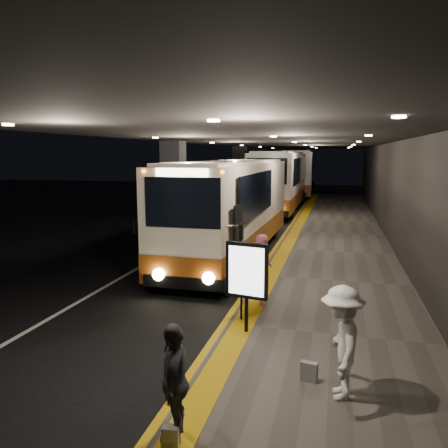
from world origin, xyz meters
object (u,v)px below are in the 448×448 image
at_px(passenger_waiting_grey, 175,381).
at_px(coach_main, 233,212).
at_px(stanchion_post, 241,298).
at_px(passenger_waiting_white, 341,342).
at_px(bag_plain, 170,437).
at_px(info_sign, 247,272).
at_px(bag_polka, 309,372).
at_px(coach_third, 298,174).
at_px(coach_second, 280,183).
at_px(passenger_boarding, 263,269).

bearing_deg(passenger_waiting_grey, coach_main, 178.31).
bearing_deg(stanchion_post, passenger_waiting_white, -51.61).
bearing_deg(bag_plain, info_sign, 87.09).
height_order(coach_main, passenger_waiting_white, coach_main).
bearing_deg(bag_polka, passenger_waiting_grey, -130.17).
xyz_separation_m(coach_third, passenger_waiting_white, (3.90, -35.90, -0.91)).
relative_size(coach_third, passenger_waiting_white, 7.33).
xyz_separation_m(coach_main, coach_second, (-0.00, 14.34, 0.19)).
relative_size(coach_main, passenger_waiting_white, 6.43).
distance_m(coach_third, passenger_boarding, 32.04).
relative_size(coach_main, stanchion_post, 11.33).
xyz_separation_m(coach_second, passenger_waiting_white, (4.02, -23.93, -0.85)).
bearing_deg(passenger_waiting_white, bag_polka, -129.77).
bearing_deg(coach_third, coach_main, -93.26).
relative_size(passenger_waiting_white, info_sign, 0.92).
xyz_separation_m(passenger_waiting_white, bag_polka, (-0.49, 0.34, -0.72)).
bearing_deg(stanchion_post, coach_main, 105.06).
distance_m(coach_main, passenger_waiting_grey, 11.37).
bearing_deg(passenger_waiting_white, bag_plain, -54.62).
relative_size(coach_main, passenger_waiting_grey, 7.14).
bearing_deg(bag_polka, stanchion_post, 125.04).
bearing_deg(passenger_boarding, coach_main, 6.60).
height_order(coach_main, bag_plain, coach_main).
relative_size(info_sign, stanchion_post, 1.92).
bearing_deg(coach_main, passenger_waiting_grey, -79.11).
distance_m(passenger_boarding, stanchion_post, 1.29).
bearing_deg(info_sign, coach_third, 103.37).
xyz_separation_m(coach_second, coach_third, (0.11, 11.97, 0.06)).
bearing_deg(coach_third, bag_polka, -87.53).
bearing_deg(passenger_boarding, bag_polka, -173.08).
distance_m(coach_main, passenger_boarding, 6.08).
xyz_separation_m(passenger_boarding, info_sign, (-0.05, -1.85, 0.42)).
xyz_separation_m(passenger_waiting_white, stanchion_post, (-2.17, 2.74, -0.39)).
height_order(passenger_waiting_white, passenger_waiting_grey, passenger_waiting_white).
height_order(passenger_waiting_white, info_sign, info_sign).
distance_m(passenger_boarding, passenger_waiting_white, 4.36).
distance_m(coach_third, stanchion_post, 33.23).
relative_size(coach_second, passenger_waiting_grey, 7.82).
bearing_deg(bag_plain, coach_third, 92.71).
relative_size(passenger_boarding, passenger_waiting_white, 1.01).
bearing_deg(bag_plain, bag_polka, 52.65).
xyz_separation_m(coach_third, passenger_waiting_grey, (1.78, -37.49, -1.00)).
bearing_deg(info_sign, passenger_waiting_white, -37.34).
relative_size(passenger_waiting_grey, info_sign, 0.83).
height_order(passenger_waiting_white, bag_polka, passenger_waiting_white).
bearing_deg(passenger_waiting_grey, coach_third, 171.42).
distance_m(coach_main, stanchion_post, 7.17).
height_order(coach_second, passenger_waiting_grey, coach_second).
bearing_deg(passenger_waiting_grey, passenger_waiting_white, 115.59).
xyz_separation_m(passenger_waiting_white, bag_plain, (-2.12, -1.79, -0.75)).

